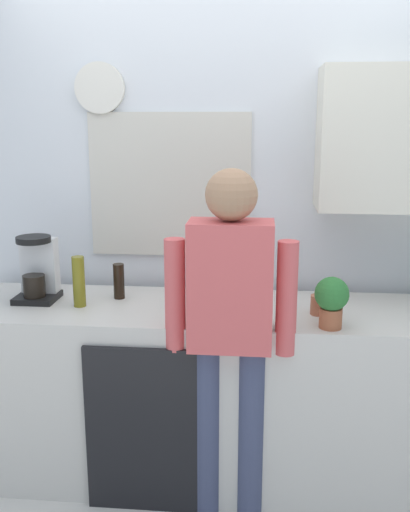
% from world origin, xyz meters
% --- Properties ---
extents(ground_plane, '(8.00, 8.00, 0.00)m').
position_xyz_m(ground_plane, '(0.00, 0.00, 0.00)').
color(ground_plane, silver).
extents(kitchen_counter, '(2.70, 0.64, 0.90)m').
position_xyz_m(kitchen_counter, '(0.00, 0.30, 0.45)').
color(kitchen_counter, beige).
rests_on(kitchen_counter, ground_plane).
extents(dishwasher_panel, '(0.56, 0.02, 0.81)m').
position_xyz_m(dishwasher_panel, '(-0.38, -0.03, 0.41)').
color(dishwasher_panel, black).
rests_on(dishwasher_panel, ground_plane).
extents(back_wall_assembly, '(4.30, 0.42, 2.60)m').
position_xyz_m(back_wall_assembly, '(0.10, 0.70, 1.36)').
color(back_wall_assembly, silver).
rests_on(back_wall_assembly, ground_plane).
extents(coffee_maker, '(0.20, 0.20, 0.33)m').
position_xyz_m(coffee_maker, '(-0.99, 0.35, 1.05)').
color(coffee_maker, black).
rests_on(coffee_maker, kitchen_counter).
extents(bottle_olive_oil, '(0.06, 0.06, 0.25)m').
position_xyz_m(bottle_olive_oil, '(-0.75, 0.25, 1.03)').
color(bottle_olive_oil, olive).
rests_on(bottle_olive_oil, kitchen_counter).
extents(bottle_dark_sauce, '(0.06, 0.06, 0.18)m').
position_xyz_m(bottle_dark_sauce, '(-0.59, 0.40, 0.99)').
color(bottle_dark_sauce, black).
rests_on(bottle_dark_sauce, kitchen_counter).
extents(cup_terracotta_mug, '(0.08, 0.08, 0.09)m').
position_xyz_m(cup_terracotta_mug, '(0.40, 0.24, 0.95)').
color(cup_terracotta_mug, '#B26647').
rests_on(cup_terracotta_mug, kitchen_counter).
extents(potted_plant, '(0.15, 0.15, 0.23)m').
position_xyz_m(potted_plant, '(0.44, 0.07, 1.03)').
color(potted_plant, '#9E5638').
rests_on(potted_plant, kitchen_counter).
extents(storage_canister, '(0.14, 0.14, 0.17)m').
position_xyz_m(storage_canister, '(0.04, 0.09, 0.99)').
color(storage_canister, silver).
rests_on(storage_canister, kitchen_counter).
extents(person_at_sink, '(0.57, 0.22, 1.60)m').
position_xyz_m(person_at_sink, '(0.00, 0.00, 0.95)').
color(person_at_sink, '#3F4766').
rests_on(person_at_sink, ground_plane).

